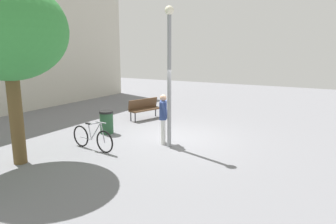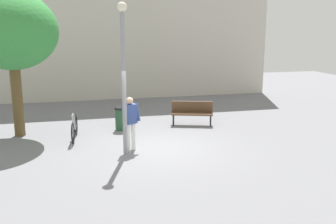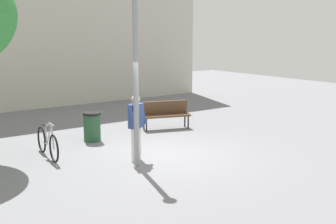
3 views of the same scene
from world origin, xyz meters
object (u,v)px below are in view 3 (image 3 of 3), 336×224
lamppost (136,57)px  person_by_lamppost (136,123)px  park_bench (165,112)px  bicycle_silver (48,143)px  trash_bin (92,127)px

lamppost → person_by_lamppost: 1.70m
lamppost → park_bench: (3.00, 2.95, -2.07)m
lamppost → bicycle_silver: (-1.46, 1.96, -2.23)m
lamppost → trash_bin: size_ratio=5.14×
bicycle_silver → trash_bin: size_ratio=2.10×
person_by_lamppost → park_bench: 3.84m
lamppost → trash_bin: bearing=84.8°
park_bench → bicycle_silver: bicycle_silver is taller
trash_bin → lamppost: bearing=-95.2°
trash_bin → park_bench: bearing=2.1°
person_by_lamppost → trash_bin: 2.56m
person_by_lamppost → trash_bin: size_ratio=1.94×
lamppost → trash_bin: (0.26, 2.85, -2.18)m
person_by_lamppost → bicycle_silver: size_ratio=0.92×
lamppost → trash_bin: lamppost is taller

